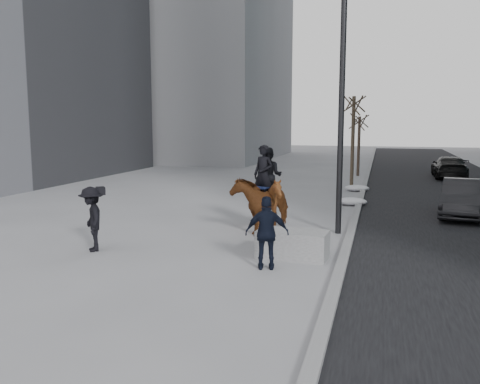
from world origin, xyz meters
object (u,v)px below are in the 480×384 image
(planter, at_px, (293,244))
(mounted_right, at_px, (268,197))
(mounted_left, at_px, (262,200))
(car_near, at_px, (463,198))

(planter, relative_size, mounted_right, 0.67)
(mounted_left, distance_m, mounted_right, 0.28)
(planter, distance_m, mounted_right, 3.43)
(planter, distance_m, car_near, 8.95)
(car_near, bearing_deg, mounted_left, -135.60)
(mounted_right, bearing_deg, car_near, 33.77)
(planter, relative_size, mounted_left, 0.65)
(planter, height_order, car_near, car_near)
(planter, bearing_deg, car_near, 55.45)
(car_near, relative_size, mounted_right, 1.55)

